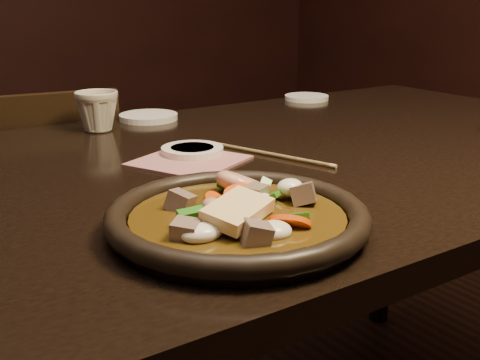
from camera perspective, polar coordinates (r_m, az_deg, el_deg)
table at (r=1.10m, az=3.24°, el=-1.20°), size 1.60×0.90×0.75m
chair at (r=1.56m, az=-18.42°, el=-5.27°), size 0.43×0.43×0.82m
plate at (r=0.71m, az=-0.23°, el=-3.69°), size 0.31×0.31×0.03m
stirfry at (r=0.71m, az=-0.09°, el=-3.22°), size 0.21×0.20×0.06m
soy_dish at (r=1.05m, az=-4.54°, el=2.74°), size 0.11×0.11×0.02m
saucer_left at (r=1.36m, az=-8.67°, el=5.94°), size 0.13×0.13×0.01m
saucer_right at (r=1.62m, az=6.33°, el=7.78°), size 0.12×0.12×0.01m
tea_cup at (r=1.26m, az=-13.39°, el=6.48°), size 0.11×0.11×0.09m
chopsticks at (r=1.04m, az=3.21°, el=2.40°), size 0.09×0.23×0.01m
napkin at (r=1.01m, az=-4.85°, el=1.81°), size 0.21×0.21×0.00m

